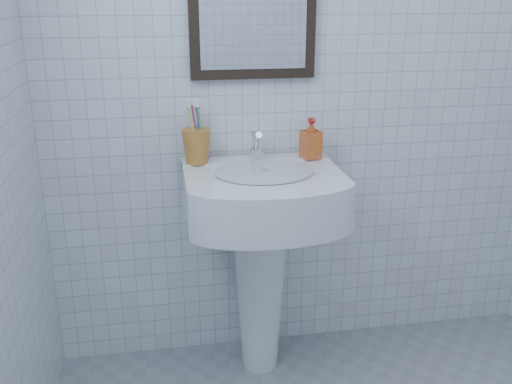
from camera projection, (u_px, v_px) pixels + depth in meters
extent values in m
cube|color=silver|center=(308.00, 74.00, 2.34)|extent=(2.20, 0.02, 2.50)
cone|color=white|center=(260.00, 289.00, 2.42)|extent=(0.24, 0.24, 0.75)
cube|color=white|center=(263.00, 194.00, 2.22)|extent=(0.60, 0.43, 0.18)
cube|color=white|center=(255.00, 162.00, 2.35)|extent=(0.60, 0.11, 0.03)
cylinder|color=silver|center=(264.00, 171.00, 2.16)|extent=(0.38, 0.38, 0.01)
cylinder|color=silver|center=(256.00, 154.00, 2.31)|extent=(0.05, 0.05, 0.05)
cylinder|color=silver|center=(257.00, 140.00, 2.28)|extent=(0.03, 0.10, 0.08)
cylinder|color=silver|center=(256.00, 143.00, 2.32)|extent=(0.03, 0.05, 0.09)
imported|color=red|center=(311.00, 138.00, 2.33)|extent=(0.09, 0.09, 0.17)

